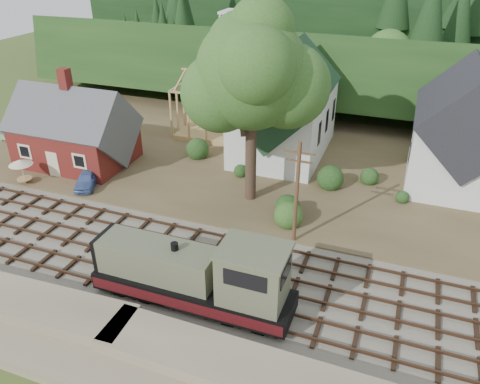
% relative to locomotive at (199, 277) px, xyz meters
% --- Properties ---
extents(ground, '(140.00, 140.00, 0.00)m').
position_rel_locomotive_xyz_m(ground, '(-3.34, 3.00, -2.14)').
color(ground, '#384C1E').
rests_on(ground, ground).
extents(embankment, '(64.00, 5.00, 1.60)m').
position_rel_locomotive_xyz_m(embankment, '(-3.34, -5.50, -2.14)').
color(embankment, '#7F7259').
rests_on(embankment, ground).
extents(railroad_bed, '(64.00, 11.00, 0.16)m').
position_rel_locomotive_xyz_m(railroad_bed, '(-3.34, 3.00, -2.06)').
color(railroad_bed, '#726B5B').
rests_on(railroad_bed, ground).
extents(village_flat, '(64.00, 26.00, 0.30)m').
position_rel_locomotive_xyz_m(village_flat, '(-3.34, 21.00, -1.99)').
color(village_flat, brown).
rests_on(village_flat, ground).
extents(hillside, '(70.00, 28.96, 12.74)m').
position_rel_locomotive_xyz_m(hillside, '(-3.34, 45.00, -2.14)').
color(hillside, '#1E3F19').
rests_on(hillside, ground).
extents(ridge, '(80.00, 20.00, 12.00)m').
position_rel_locomotive_xyz_m(ridge, '(-3.34, 61.00, -2.14)').
color(ridge, black).
rests_on(ridge, ground).
extents(depot, '(10.80, 7.41, 9.00)m').
position_rel_locomotive_xyz_m(depot, '(-19.34, 14.00, 1.08)').
color(depot, '#5D1F15').
rests_on(depot, village_flat).
extents(church, '(8.40, 15.17, 13.00)m').
position_rel_locomotive_xyz_m(church, '(-1.34, 22.68, 3.04)').
color(church, silver).
rests_on(church, village_flat).
extents(farmhouse, '(8.40, 10.80, 10.60)m').
position_rel_locomotive_xyz_m(farmhouse, '(14.66, 22.00, 2.73)').
color(farmhouse, silver).
rests_on(farmhouse, village_flat).
extents(timber_frame, '(8.20, 6.20, 6.99)m').
position_rel_locomotive_xyz_m(timber_frame, '(-9.34, 25.00, 1.13)').
color(timber_frame, tan).
rests_on(timber_frame, village_flat).
extents(lattice_tower, '(3.20, 3.20, 12.12)m').
position_rel_locomotive_xyz_m(lattice_tower, '(-9.34, 31.00, 7.90)').
color(lattice_tower, silver).
rests_on(lattice_tower, village_flat).
extents(big_tree, '(10.90, 8.40, 14.70)m').
position_rel_locomotive_xyz_m(big_tree, '(-1.17, 13.08, 8.08)').
color(big_tree, '#38281E').
rests_on(big_tree, village_flat).
extents(telegraph_pole_near, '(2.20, 0.28, 8.00)m').
position_rel_locomotive_xyz_m(telegraph_pole_near, '(3.66, 8.20, 2.11)').
color(telegraph_pole_near, '#4C331E').
rests_on(telegraph_pole_near, ground).
extents(locomotive, '(12.08, 3.02, 4.83)m').
position_rel_locomotive_xyz_m(locomotive, '(0.00, 0.00, 0.00)').
color(locomotive, black).
rests_on(locomotive, railroad_bed).
extents(car_blue, '(2.93, 4.23, 1.34)m').
position_rel_locomotive_xyz_m(car_blue, '(-15.41, 9.96, -1.17)').
color(car_blue, '#5270B0').
rests_on(car_blue, village_flat).
extents(patio_set, '(2.03, 2.03, 2.27)m').
position_rel_locomotive_xyz_m(patio_set, '(-21.00, 8.50, 0.09)').
color(patio_set, silver).
rests_on(patio_set, village_flat).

